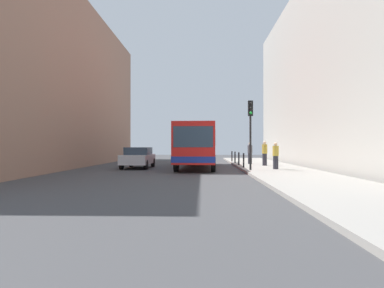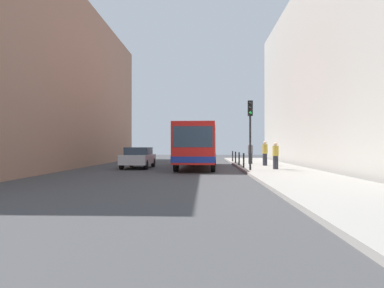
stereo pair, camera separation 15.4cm
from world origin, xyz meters
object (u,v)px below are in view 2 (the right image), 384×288
Objects in this scene: bollard_farthest at (233,156)px; bollard_mid at (239,159)px; bus at (198,144)px; pedestrian_near_signal at (276,156)px; traffic_light at (250,122)px; pedestrian_far_sidewalk at (250,153)px; bollard_near at (244,160)px; pedestrian_mid_sidewalk at (265,153)px; bollard_far at (236,157)px; car_beside_bus at (138,157)px; car_behind_bus at (192,154)px.

bollard_mid is at bearing -90.00° from bollard_farthest.
bus is 6.11m from pedestrian_near_signal.
traffic_light is at bearing 12.98° from pedestrian_near_signal.
pedestrian_near_signal is at bearing 29.46° from traffic_light.
bollard_farthest is 4.71m from pedestrian_far_sidewalk.
bollard_near is 1.00× the size of bollard_farthest.
traffic_light is 3.51m from bollard_near.
pedestrian_far_sidewalk reaches higher than bollard_mid.
pedestrian_mid_sidewalk reaches higher than bollard_farthest.
bollard_mid is 0.55× the size of pedestrian_far_sidewalk.
pedestrian_mid_sidewalk is 1.04× the size of pedestrian_far_sidewalk.
bus reaches higher than pedestrian_mid_sidewalk.
bollard_near is at bearing -90.00° from bollard_far.
pedestrian_near_signal is at bearing 162.32° from car_beside_bus.
traffic_light is at bearing 122.21° from pedestrian_far_sidewalk.
bollard_near is at bearing -90.00° from bollard_farthest.
car_behind_bus is at bearing -15.14° from pedestrian_far_sidewalk.
pedestrian_mid_sidewalk reaches higher than pedestrian_near_signal.
traffic_light is at bearing -88.99° from bollard_mid.
bollard_mid is at bearing -159.25° from bus.
car_beside_bus reaches higher than bollard_far.
car_behind_bus is 12.15m from bollard_near.
bollard_near is (3.07, -2.02, -1.10)m from bus.
traffic_light reaches higher than pedestrian_far_sidewalk.
pedestrian_mid_sidewalk is (1.79, 2.27, 0.42)m from bollard_near.
pedestrian_far_sidewalk is (1.05, 1.55, 0.38)m from bollard_mid.
car_beside_bus is at bearing 169.33° from bollard_near.
pedestrian_far_sidewalk is (4.87, -6.92, 0.22)m from car_behind_bus.
pedestrian_mid_sidewalk is (9.09, 0.90, 0.26)m from car_beside_bus.
car_beside_bus is 8.68m from traffic_light.
bus reaches higher than car_behind_bus.
bollard_farthest is (3.82, -2.34, -0.16)m from car_behind_bus.
pedestrian_mid_sidewalk is at bearing 51.72° from bollard_near.
pedestrian_mid_sidewalk reaches higher than bollard_near.
pedestrian_near_signal is at bearing 136.31° from pedestrian_far_sidewalk.
car_beside_bus is 10.74m from car_behind_bus.
car_beside_bus is at bearing -34.85° from pedestrian_near_signal.
pedestrian_near_signal is at bearing -77.15° from bollard_far.
pedestrian_near_signal is (1.67, 0.94, -2.03)m from traffic_light.
pedestrian_mid_sidewalk is at bearing -175.06° from bus.
traffic_light is 7.53m from pedestrian_far_sidewalk.
car_beside_bus is 9.14m from pedestrian_mid_sidewalk.
traffic_light reaches higher than bollard_far.
pedestrian_near_signal reaches higher than car_behind_bus.
car_beside_bus reaches higher than bollard_near.
bollard_mid is at bearing 16.80° from pedestrian_mid_sidewalk.
pedestrian_near_signal is at bearing 144.90° from bus.
car_behind_bus is at bearing -18.18° from pedestrian_mid_sidewalk.
bollard_mid is 2.01m from pedestrian_mid_sidewalk.
traffic_light is 4.32× the size of bollard_farthest.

